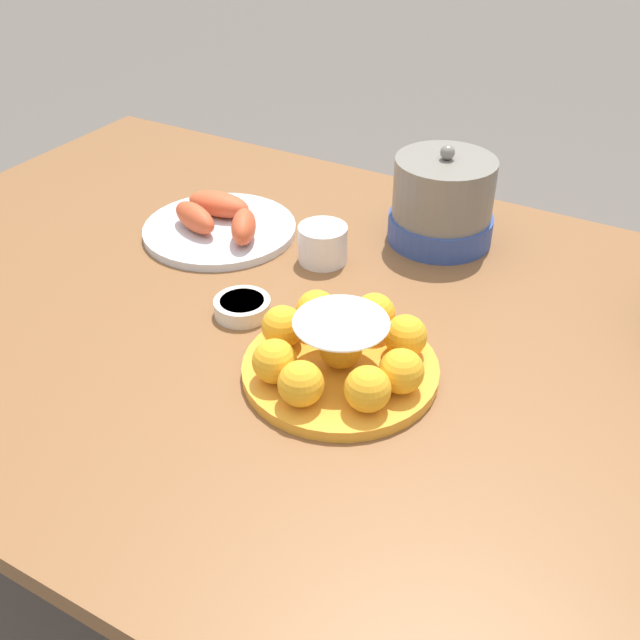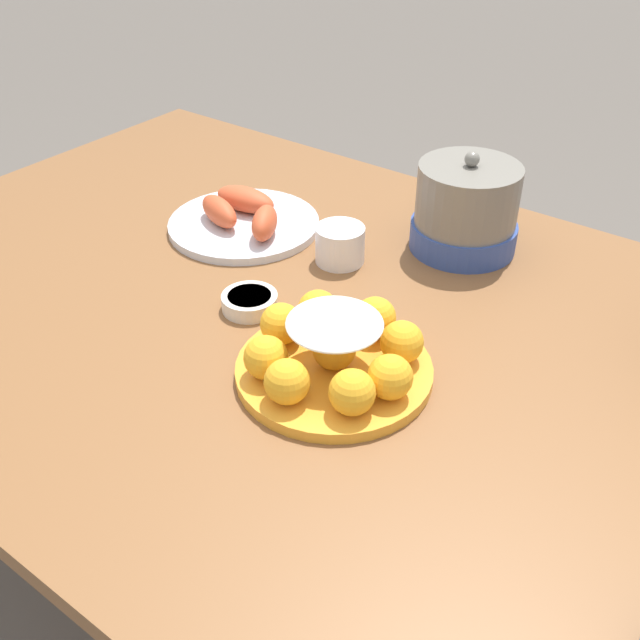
# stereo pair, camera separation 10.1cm
# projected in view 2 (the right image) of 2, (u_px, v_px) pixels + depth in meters

# --- Properties ---
(ground_plane) EXTENTS (12.00, 12.00, 0.00)m
(ground_plane) POSITION_uv_depth(u_px,v_px,m) (311.00, 604.00, 1.50)
(ground_plane) COLOR #5B544C
(dining_table) EXTENTS (1.58, 1.02, 0.70)m
(dining_table) POSITION_uv_depth(u_px,v_px,m) (308.00, 355.00, 1.13)
(dining_table) COLOR brown
(dining_table) RESTS_ON ground_plane
(cake_plate) EXTENTS (0.26, 0.26, 0.09)m
(cake_plate) POSITION_uv_depth(u_px,v_px,m) (334.00, 354.00, 0.96)
(cake_plate) COLOR gold
(cake_plate) RESTS_ON dining_table
(sauce_bowl) EXTENTS (0.08, 0.08, 0.02)m
(sauce_bowl) POSITION_uv_depth(u_px,v_px,m) (250.00, 301.00, 1.10)
(sauce_bowl) COLOR silver
(sauce_bowl) RESTS_ON dining_table
(seafood_platter) EXTENTS (0.26, 0.26, 0.06)m
(seafood_platter) POSITION_uv_depth(u_px,v_px,m) (243.00, 219.00, 1.30)
(seafood_platter) COLOR silver
(seafood_platter) RESTS_ON dining_table
(cup_far) EXTENTS (0.08, 0.08, 0.06)m
(cup_far) POSITION_uv_depth(u_px,v_px,m) (340.00, 245.00, 1.20)
(cup_far) COLOR white
(cup_far) RESTS_ON dining_table
(warming_pot) EXTENTS (0.18, 0.18, 0.17)m
(warming_pot) POSITION_uv_depth(u_px,v_px,m) (466.00, 209.00, 1.22)
(warming_pot) COLOR #334C99
(warming_pot) RESTS_ON dining_table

